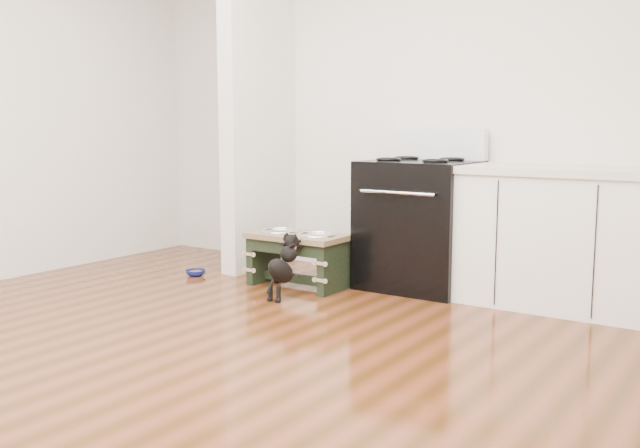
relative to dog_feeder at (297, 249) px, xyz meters
The scene contains 8 objects.
ground 1.77m from the dog_feeder, 73.74° to the right, with size 5.00×5.00×0.00m, color #40220B.
room_shell 2.20m from the dog_feeder, 73.74° to the right, with size 5.00×5.00×5.00m.
partition_wall 1.34m from the dog_feeder, 148.29° to the left, with size 0.15×0.80×2.70m, color silver.
oven_range 0.90m from the dog_feeder, 33.16° to the left, with size 0.76×0.69×1.14m.
cabinet_run 1.80m from the dog_feeder, 16.25° to the left, with size 1.24×0.64×0.91m.
dog_feeder is the anchor object (origin of this frame).
puppy 0.36m from the dog_feeder, 68.85° to the right, with size 0.13×0.37×0.44m.
floor_bowl 0.93m from the dog_feeder, behind, with size 0.16×0.16×0.05m.
Camera 1 is at (2.50, -2.44, 1.18)m, focal length 40.00 mm.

